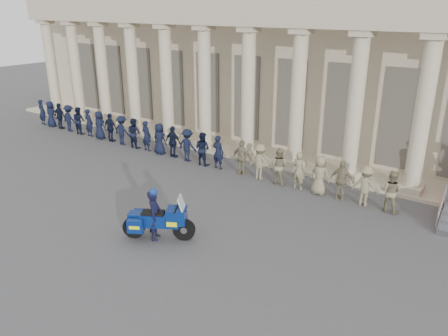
% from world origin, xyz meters
% --- Properties ---
extents(ground, '(90.00, 90.00, 0.00)m').
position_xyz_m(ground, '(0.00, 0.00, 0.00)').
color(ground, '#424245').
rests_on(ground, ground).
extents(building, '(40.00, 12.50, 9.00)m').
position_xyz_m(building, '(-0.00, 14.74, 4.52)').
color(building, tan).
rests_on(building, ground).
extents(officer_rank, '(22.40, 0.61, 1.60)m').
position_xyz_m(officer_rank, '(-4.39, 6.01, 0.80)').
color(officer_rank, black).
rests_on(officer_rank, ground).
extents(motorcycle, '(2.15, 1.58, 1.54)m').
position_xyz_m(motorcycle, '(0.71, -0.39, 0.67)').
color(motorcycle, black).
rests_on(motorcycle, ground).
extents(rider, '(0.66, 0.74, 1.79)m').
position_xyz_m(rider, '(0.60, -0.46, 0.89)').
color(rider, black).
rests_on(rider, ground).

